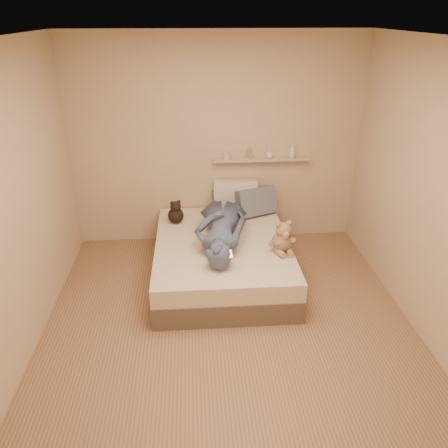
{
  "coord_description": "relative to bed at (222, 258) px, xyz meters",
  "views": [
    {
      "loc": [
        -0.3,
        -3.37,
        2.78
      ],
      "look_at": [
        0.0,
        0.65,
        0.8
      ],
      "focal_mm": 35.0,
      "sensor_mm": 36.0,
      "label": 1
    }
  ],
  "objects": [
    {
      "name": "bed",
      "position": [
        0.0,
        0.0,
        0.0
      ],
      "size": [
        1.5,
        1.9,
        0.45
      ],
      "color": "brown",
      "rests_on": "floor"
    },
    {
      "name": "room",
      "position": [
        0.0,
        -0.93,
        1.08
      ],
      "size": [
        3.8,
        3.8,
        3.8
      ],
      "color": "#926B4B",
      "rests_on": "ground"
    },
    {
      "name": "wall_shelf",
      "position": [
        0.55,
        0.91,
        0.88
      ],
      "size": [
        1.2,
        0.12,
        0.03
      ],
      "primitive_type": "cube",
      "color": "tan",
      "rests_on": "wall_back"
    },
    {
      "name": "game_console",
      "position": [
        -0.04,
        -0.61,
        0.4
      ],
      "size": [
        0.2,
        0.11,
        0.07
      ],
      "color": "#BBBEC2",
      "rests_on": "bed"
    },
    {
      "name": "person",
      "position": [
        -0.0,
        0.08,
        0.41
      ],
      "size": [
        0.76,
        1.61,
        0.37
      ],
      "primitive_type": "imported",
      "rotation": [
        0.0,
        0.0,
        3.01
      ],
      "color": "#415067",
      "rests_on": "bed"
    },
    {
      "name": "pillow_cream",
      "position": [
        0.23,
        0.83,
        0.43
      ],
      "size": [
        0.55,
        0.21,
        0.42
      ],
      "primitive_type": "cube",
      "rotation": [
        -0.11,
        0.0,
        -0.02
      ],
      "color": "beige",
      "rests_on": "bed"
    },
    {
      "name": "teddy_bear",
      "position": [
        0.63,
        -0.28,
        0.38
      ],
      "size": [
        0.3,
        0.3,
        0.37
      ],
      "color": "#8E644E",
      "rests_on": "bed"
    },
    {
      "name": "dark_plush",
      "position": [
        -0.53,
        0.51,
        0.35
      ],
      "size": [
        0.19,
        0.19,
        0.29
      ],
      "color": "black",
      "rests_on": "bed"
    },
    {
      "name": "shelf_bottles",
      "position": [
        0.57,
        0.91,
        0.96
      ],
      "size": [
        0.91,
        0.12,
        0.18
      ],
      "color": "silver",
      "rests_on": "wall_shelf"
    },
    {
      "name": "pillow_grey",
      "position": [
        0.48,
        0.69,
        0.4
      ],
      "size": [
        0.56,
        0.42,
        0.37
      ],
      "primitive_type": "cube",
      "rotation": [
        -0.37,
        0.0,
        0.38
      ],
      "color": "slate",
      "rests_on": "bed"
    }
  ]
}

